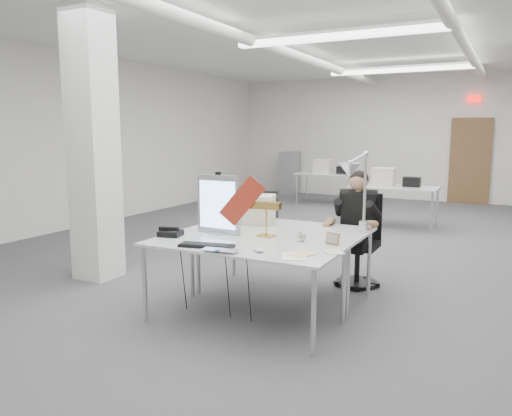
{
  "coord_description": "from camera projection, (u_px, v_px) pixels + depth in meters",
  "views": [
    {
      "loc": [
        2.15,
        -6.41,
        1.78
      ],
      "look_at": [
        -0.12,
        -2.0,
        1.01
      ],
      "focal_mm": 35.0,
      "sensor_mm": 36.0,
      "label": 1
    }
  ],
  "objects": [
    {
      "name": "desk_second",
      "position": [
        283.0,
        228.0,
        5.36
      ],
      "size": [
        1.8,
        0.9,
        0.02
      ],
      "primitive_type": "cube",
      "color": "silver",
      "rests_on": "room_shell"
    },
    {
      "name": "bankers_lamp",
      "position": [
        266.0,
        219.0,
        4.86
      ],
      "size": [
        0.31,
        0.15,
        0.34
      ],
      "primitive_type": null,
      "rotation": [
        0.0,
        0.0,
        0.11
      ],
      "color": "gold",
      "rests_on": "desk_main"
    },
    {
      "name": "bg_desk_b",
      "position": [
        330.0,
        174.0,
        12.15
      ],
      "size": [
        1.6,
        0.8,
        0.02
      ],
      "primitive_type": "cube",
      "color": "silver",
      "rests_on": "room_shell"
    },
    {
      "name": "desk_clock",
      "position": [
        302.0,
        236.0,
        4.65
      ],
      "size": [
        0.1,
        0.06,
        0.09
      ],
      "primitive_type": "cylinder",
      "rotation": [
        1.57,
        0.0,
        -0.37
      ],
      "color": "#AAA9AE",
      "rests_on": "desk_main"
    },
    {
      "name": "bg_desk_a",
      "position": [
        394.0,
        187.0,
        9.31
      ],
      "size": [
        1.6,
        0.8,
        0.02
      ],
      "primitive_type": "cube",
      "color": "silver",
      "rests_on": "room_shell"
    },
    {
      "name": "mouse",
      "position": [
        259.0,
        250.0,
        4.23
      ],
      "size": [
        0.11,
        0.09,
        0.04
      ],
      "primitive_type": "ellipsoid",
      "rotation": [
        0.0,
        0.0,
        0.28
      ],
      "color": "silver",
      "rests_on": "desk_main"
    },
    {
      "name": "filing_cabinet",
      "position": [
        290.0,
        173.0,
        14.21
      ],
      "size": [
        0.45,
        0.55,
        1.2
      ],
      "primitive_type": "cube",
      "color": "gray",
      "rests_on": "room_shell"
    },
    {
      "name": "picture_frame_left",
      "position": [
        210.0,
        225.0,
        5.17
      ],
      "size": [
        0.14,
        0.04,
        0.11
      ],
      "primitive_type": "cube",
      "rotation": [
        -0.21,
        0.0,
        0.07
      ],
      "color": "#9E8044",
      "rests_on": "desk_main"
    },
    {
      "name": "desk_main",
      "position": [
        243.0,
        245.0,
        4.57
      ],
      "size": [
        1.8,
        0.9,
        0.02
      ],
      "primitive_type": "cube",
      "color": "silver",
      "rests_on": "room_shell"
    },
    {
      "name": "paper_stack_b",
      "position": [
        301.0,
        254.0,
        4.16
      ],
      "size": [
        0.23,
        0.28,
        0.01
      ],
      "primitive_type": "cube",
      "rotation": [
        0.0,
        0.0,
        -0.31
      ],
      "color": "#EACE8C",
      "rests_on": "desk_main"
    },
    {
      "name": "picture_frame_right",
      "position": [
        333.0,
        238.0,
        4.53
      ],
      "size": [
        0.14,
        0.07,
        0.11
      ],
      "primitive_type": "cube",
      "rotation": [
        -0.21,
        0.0,
        -0.29
      ],
      "color": "#A98049",
      "rests_on": "desk_main"
    },
    {
      "name": "room_shell",
      "position": [
        339.0,
        137.0,
        6.72
      ],
      "size": [
        10.04,
        14.04,
        3.24
      ],
      "color": "#474749",
      "rests_on": "ground"
    },
    {
      "name": "monitor",
      "position": [
        219.0,
        204.0,
        4.98
      ],
      "size": [
        0.48,
        0.06,
        0.59
      ],
      "primitive_type": "cube",
      "rotation": [
        0.0,
        0.0,
        -0.03
      ],
      "color": "#AFAEB3",
      "rests_on": "desk_main"
    },
    {
      "name": "laptop",
      "position": [
        218.0,
        252.0,
        4.2
      ],
      "size": [
        0.34,
        0.25,
        0.02
      ],
      "primitive_type": "imported",
      "rotation": [
        0.0,
        0.0,
        0.14
      ],
      "color": "#ABABAF",
      "rests_on": "desk_main"
    },
    {
      "name": "paper_stack_c",
      "position": [
        333.0,
        252.0,
        4.25
      ],
      "size": [
        0.24,
        0.24,
        0.01
      ],
      "primitive_type": "cube",
      "rotation": [
        0.0,
        0.0,
        -0.84
      ],
      "color": "silver",
      "rests_on": "desk_main"
    },
    {
      "name": "paper_stack_a",
      "position": [
        294.0,
        256.0,
        4.1
      ],
      "size": [
        0.29,
        0.34,
        0.01
      ],
      "primitive_type": "cube",
      "rotation": [
        0.0,
        0.0,
        0.42
      ],
      "color": "white",
      "rests_on": "desk_main"
    },
    {
      "name": "architect_lamp",
      "position": [
        358.0,
        188.0,
        4.79
      ],
      "size": [
        0.35,
        0.77,
        0.96
      ],
      "primitive_type": null,
      "rotation": [
        0.0,
        0.0,
        0.13
      ],
      "color": "silver",
      "rests_on": "desk_second"
    },
    {
      "name": "beige_monitor",
      "position": [
        259.0,
        210.0,
        5.53
      ],
      "size": [
        0.42,
        0.41,
        0.32
      ],
      "primitive_type": "cube",
      "rotation": [
        0.0,
        0.0,
        0.3
      ],
      "color": "beige",
      "rests_on": "desk_second"
    },
    {
      "name": "desk_phone",
      "position": [
        171.0,
        233.0,
        4.9
      ],
      "size": [
        0.25,
        0.23,
        0.05
      ],
      "primitive_type": "cube",
      "rotation": [
        0.0,
        0.0,
        0.22
      ],
      "color": "black",
      "rests_on": "desk_main"
    },
    {
      "name": "seated_person",
      "position": [
        358.0,
        210.0,
        5.63
      ],
      "size": [
        0.56,
        0.64,
        0.83
      ],
      "primitive_type": null,
      "rotation": [
        0.0,
        0.0,
        0.24
      ],
      "color": "black",
      "rests_on": "office_chair"
    },
    {
      "name": "keyboard",
      "position": [
        207.0,
        246.0,
        4.44
      ],
      "size": [
        0.52,
        0.26,
        0.02
      ],
      "primitive_type": "cube",
      "rotation": [
        0.0,
        0.0,
        0.21
      ],
      "color": "black",
      "rests_on": "desk_main"
    },
    {
      "name": "pennant",
      "position": [
        242.0,
        201.0,
        4.81
      ],
      "size": [
        0.45,
        0.14,
        0.5
      ],
      "primitive_type": "cube",
      "rotation": [
        0.0,
        -0.87,
        0.28
      ],
      "color": "maroon",
      "rests_on": "monitor"
    },
    {
      "name": "office_chair",
      "position": [
        358.0,
        244.0,
        5.73
      ],
      "size": [
        0.58,
        0.58,
        0.98
      ],
      "primitive_type": null,
      "rotation": [
        0.0,
        0.0,
        0.24
      ],
      "color": "black",
      "rests_on": "room_shell"
    }
  ]
}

